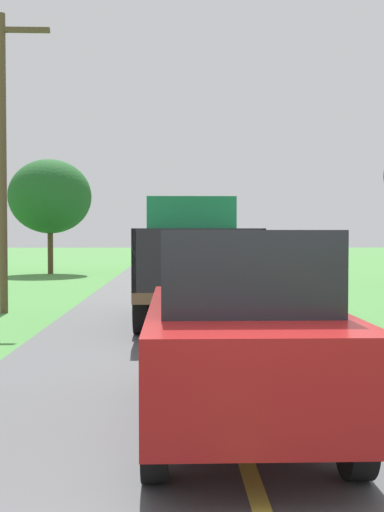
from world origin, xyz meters
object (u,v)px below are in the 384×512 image
object	(u,v)px
banana_truck_near	(192,257)
utility_pole_roadside	(2,151)
roadside_tree_mid_right	(50,197)
following_car	(239,327)

from	to	relation	value
banana_truck_near	utility_pole_roadside	world-z (taller)	utility_pole_roadside
roadside_tree_mid_right	following_car	size ratio (longest dim) A/B	1.44
utility_pole_roadside	following_car	world-z (taller)	utility_pole_roadside
banana_truck_near	following_car	xyz separation A→B (m)	(0.19, -8.44, -0.39)
utility_pole_roadside	roadside_tree_mid_right	xyz separation A→B (m)	(-2.03, 16.30, -0.12)
utility_pole_roadside	following_car	bearing A→B (deg)	-63.47
roadside_tree_mid_right	banana_truck_near	bearing A→B (deg)	-69.14
banana_truck_near	utility_pole_roadside	xyz separation A→B (m)	(-4.71, 1.38, 2.63)
banana_truck_near	roadside_tree_mid_right	size ratio (longest dim) A/B	0.99
utility_pole_roadside	roadside_tree_mid_right	size ratio (longest dim) A/B	1.27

